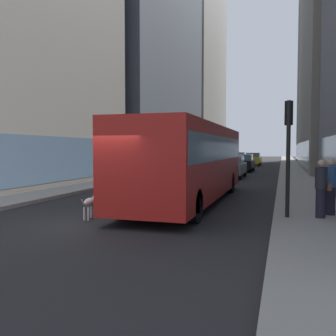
{
  "coord_description": "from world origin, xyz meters",
  "views": [
    {
      "loc": [
        4.74,
        -9.57,
        2.16
      ],
      "look_at": [
        0.48,
        4.27,
        1.4
      ],
      "focal_mm": 39.83,
      "sensor_mm": 36.0,
      "label": 1
    }
  ],
  "objects_px": {
    "car_red_coupe": "(238,158)",
    "traffic_light_near": "(288,139)",
    "box_truck": "(212,153)",
    "pedestrian_with_handbag": "(321,188)",
    "car_grey_wagon": "(232,167)",
    "car_yellow_taxi": "(253,159)",
    "transit_bus": "(191,158)",
    "dalmatian_dog": "(91,202)",
    "car_blue_hatchback": "(186,165)",
    "car_black_suv": "(243,163)",
    "pedestrian_in_coat": "(331,186)"
  },
  "relations": [
    {
      "from": "dalmatian_dog",
      "to": "pedestrian_in_coat",
      "type": "xyz_separation_m",
      "value": [
        7.02,
        2.02,
        0.5
      ]
    },
    {
      "from": "box_truck",
      "to": "pedestrian_with_handbag",
      "type": "xyz_separation_m",
      "value": [
        8.63,
        -29.59,
        -0.65
      ]
    },
    {
      "from": "transit_bus",
      "to": "car_grey_wagon",
      "type": "xyz_separation_m",
      "value": [
        0.0,
        12.96,
        -0.96
      ]
    },
    {
      "from": "car_red_coupe",
      "to": "box_truck",
      "type": "xyz_separation_m",
      "value": [
        -1.6,
        -11.95,
        0.85
      ]
    },
    {
      "from": "dalmatian_dog",
      "to": "car_grey_wagon",
      "type": "bearing_deg",
      "value": 83.24
    },
    {
      "from": "transit_bus",
      "to": "pedestrian_in_coat",
      "type": "height_order",
      "value": "transit_bus"
    },
    {
      "from": "dalmatian_dog",
      "to": "traffic_light_near",
      "type": "distance_m",
      "value": 6.22
    },
    {
      "from": "car_blue_hatchback",
      "to": "car_red_coupe",
      "type": "bearing_deg",
      "value": 86.12
    },
    {
      "from": "transit_bus",
      "to": "car_black_suv",
      "type": "height_order",
      "value": "transit_bus"
    },
    {
      "from": "dalmatian_dog",
      "to": "box_truck",
      "type": "bearing_deg",
      "value": 93.57
    },
    {
      "from": "pedestrian_with_handbag",
      "to": "car_grey_wagon",
      "type": "bearing_deg",
      "value": 106.12
    },
    {
      "from": "car_red_coupe",
      "to": "dalmatian_dog",
      "type": "relative_size",
      "value": 4.26
    },
    {
      "from": "transit_bus",
      "to": "dalmatian_dog",
      "type": "relative_size",
      "value": 11.98
    },
    {
      "from": "box_truck",
      "to": "pedestrian_in_coat",
      "type": "xyz_separation_m",
      "value": [
        8.95,
        -28.98,
        -0.66
      ]
    },
    {
      "from": "car_yellow_taxi",
      "to": "pedestrian_with_handbag",
      "type": "distance_m",
      "value": 37.08
    },
    {
      "from": "transit_bus",
      "to": "pedestrian_with_handbag",
      "type": "height_order",
      "value": "transit_bus"
    },
    {
      "from": "car_black_suv",
      "to": "car_red_coupe",
      "type": "bearing_deg",
      "value": 97.76
    },
    {
      "from": "car_grey_wagon",
      "to": "pedestrian_with_handbag",
      "type": "relative_size",
      "value": 2.66
    },
    {
      "from": "car_red_coupe",
      "to": "car_black_suv",
      "type": "distance_m",
      "value": 17.78
    },
    {
      "from": "car_grey_wagon",
      "to": "car_yellow_taxi",
      "type": "height_order",
      "value": "same"
    },
    {
      "from": "car_red_coupe",
      "to": "car_grey_wagon",
      "type": "relative_size",
      "value": 0.91
    },
    {
      "from": "car_blue_hatchback",
      "to": "pedestrian_in_coat",
      "type": "bearing_deg",
      "value": -62.71
    },
    {
      "from": "car_black_suv",
      "to": "car_yellow_taxi",
      "type": "bearing_deg",
      "value": 90.0
    },
    {
      "from": "transit_bus",
      "to": "car_blue_hatchback",
      "type": "distance_m",
      "value": 15.45
    },
    {
      "from": "car_blue_hatchback",
      "to": "pedestrian_in_coat",
      "type": "xyz_separation_m",
      "value": [
        8.95,
        -17.35,
        0.19
      ]
    },
    {
      "from": "car_grey_wagon",
      "to": "dalmatian_dog",
      "type": "xyz_separation_m",
      "value": [
        -2.07,
        -17.43,
        -0.31
      ]
    },
    {
      "from": "car_grey_wagon",
      "to": "box_truck",
      "type": "bearing_deg",
      "value": 106.42
    },
    {
      "from": "car_yellow_taxi",
      "to": "pedestrian_with_handbag",
      "type": "bearing_deg",
      "value": -82.83
    },
    {
      "from": "car_grey_wagon",
      "to": "traffic_light_near",
      "type": "distance_m",
      "value": 16.61
    },
    {
      "from": "car_black_suv",
      "to": "car_yellow_taxi",
      "type": "relative_size",
      "value": 0.93
    },
    {
      "from": "car_blue_hatchback",
      "to": "car_grey_wagon",
      "type": "distance_m",
      "value": 4.44
    },
    {
      "from": "dalmatian_dog",
      "to": "car_red_coupe",
      "type": "bearing_deg",
      "value": 90.45
    },
    {
      "from": "transit_bus",
      "to": "dalmatian_dog",
      "type": "bearing_deg",
      "value": -114.78
    },
    {
      "from": "car_black_suv",
      "to": "car_grey_wagon",
      "type": "xyz_separation_m",
      "value": [
        -0.0,
        -7.9,
        -0.0
      ]
    },
    {
      "from": "car_yellow_taxi",
      "to": "pedestrian_in_coat",
      "type": "relative_size",
      "value": 2.78
    },
    {
      "from": "car_red_coupe",
      "to": "traffic_light_near",
      "type": "height_order",
      "value": "traffic_light_near"
    },
    {
      "from": "transit_bus",
      "to": "car_black_suv",
      "type": "bearing_deg",
      "value": 90.0
    },
    {
      "from": "car_blue_hatchback",
      "to": "car_grey_wagon",
      "type": "height_order",
      "value": "same"
    },
    {
      "from": "car_blue_hatchback",
      "to": "box_truck",
      "type": "relative_size",
      "value": 0.6
    },
    {
      "from": "car_black_suv",
      "to": "pedestrian_with_handbag",
      "type": "height_order",
      "value": "pedestrian_with_handbag"
    },
    {
      "from": "car_blue_hatchback",
      "to": "pedestrian_with_handbag",
      "type": "height_order",
      "value": "pedestrian_with_handbag"
    },
    {
      "from": "transit_bus",
      "to": "car_black_suv",
      "type": "distance_m",
      "value": 20.88
    },
    {
      "from": "pedestrian_in_coat",
      "to": "car_black_suv",
      "type": "bearing_deg",
      "value": 101.99
    },
    {
      "from": "car_black_suv",
      "to": "car_blue_hatchback",
      "type": "relative_size",
      "value": 0.96
    },
    {
      "from": "car_red_coupe",
      "to": "traffic_light_near",
      "type": "bearing_deg",
      "value": -81.66
    },
    {
      "from": "pedestrian_in_coat",
      "to": "car_red_coupe",
      "type": "bearing_deg",
      "value": 100.18
    },
    {
      "from": "car_red_coupe",
      "to": "car_blue_hatchback",
      "type": "height_order",
      "value": "same"
    },
    {
      "from": "car_blue_hatchback",
      "to": "box_truck",
      "type": "bearing_deg",
      "value": 90.0
    },
    {
      "from": "transit_bus",
      "to": "box_truck",
      "type": "bearing_deg",
      "value": 98.57
    },
    {
      "from": "dalmatian_dog",
      "to": "pedestrian_with_handbag",
      "type": "distance_m",
      "value": 6.86
    }
  ]
}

